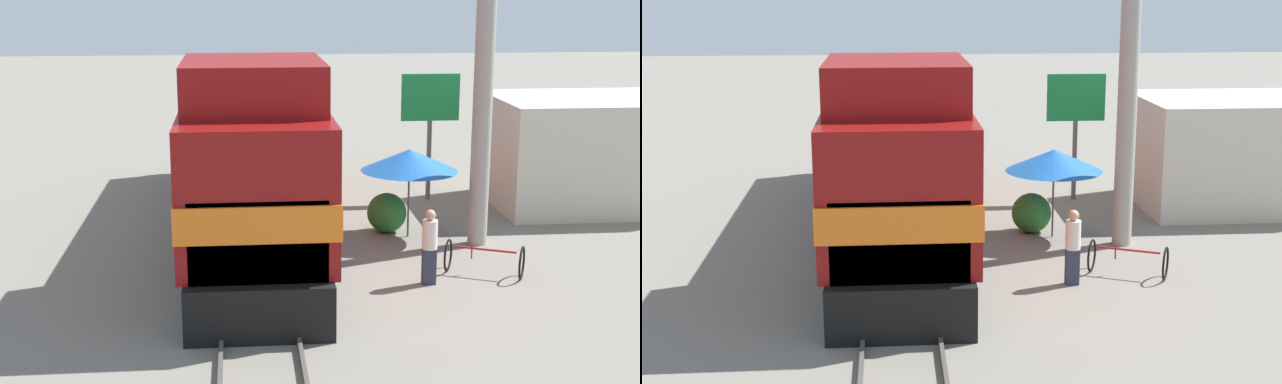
% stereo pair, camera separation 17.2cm
% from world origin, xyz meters
% --- Properties ---
extents(ground_plane, '(120.00, 120.00, 0.00)m').
position_xyz_m(ground_plane, '(0.00, 0.00, 0.00)').
color(ground_plane, slate).
extents(rail_near, '(0.08, 31.18, 0.15)m').
position_xyz_m(rail_near, '(-0.72, 0.00, 0.07)').
color(rail_near, '#4C4742').
rests_on(rail_near, ground_plane).
extents(rail_far, '(0.08, 31.18, 0.15)m').
position_xyz_m(rail_far, '(0.72, 0.00, 0.07)').
color(rail_far, '#4C4742').
rests_on(rail_far, ground_plane).
extents(locomotive, '(3.12, 16.08, 4.99)m').
position_xyz_m(locomotive, '(0.00, 2.24, 2.14)').
color(locomotive, black).
rests_on(locomotive, ground_plane).
extents(utility_pole, '(1.80, 0.49, 10.06)m').
position_xyz_m(utility_pole, '(5.72, 0.74, 5.07)').
color(utility_pole, '#9E998E').
rests_on(utility_pole, ground_plane).
extents(vendor_umbrella, '(2.52, 2.52, 2.34)m').
position_xyz_m(vendor_umbrella, '(4.07, 1.54, 2.05)').
color(vendor_umbrella, '#4C4C4C').
rests_on(vendor_umbrella, ground_plane).
extents(billboard_sign, '(1.77, 0.12, 3.85)m').
position_xyz_m(billboard_sign, '(5.46, 5.56, 2.86)').
color(billboard_sign, '#595959').
rests_on(billboard_sign, ground_plane).
extents(shrub_cluster, '(1.06, 1.06, 1.06)m').
position_xyz_m(shrub_cluster, '(3.59, 2.02, 0.53)').
color(shrub_cluster, '#2D722D').
rests_on(shrub_cluster, ground_plane).
extents(person_bystander, '(0.34, 0.34, 1.70)m').
position_xyz_m(person_bystander, '(3.83, -2.20, 0.92)').
color(person_bystander, '#2D3347').
rests_on(person_bystander, ground_plane).
extents(bicycle, '(1.90, 1.44, 0.77)m').
position_xyz_m(bicycle, '(5.21, -1.73, 0.39)').
color(bicycle, black).
rests_on(bicycle, ground_plane).
extents(building_block_distant, '(5.38, 4.36, 3.23)m').
position_xyz_m(building_block_distant, '(9.91, 4.52, 1.61)').
color(building_block_distant, beige).
rests_on(building_block_distant, ground_plane).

